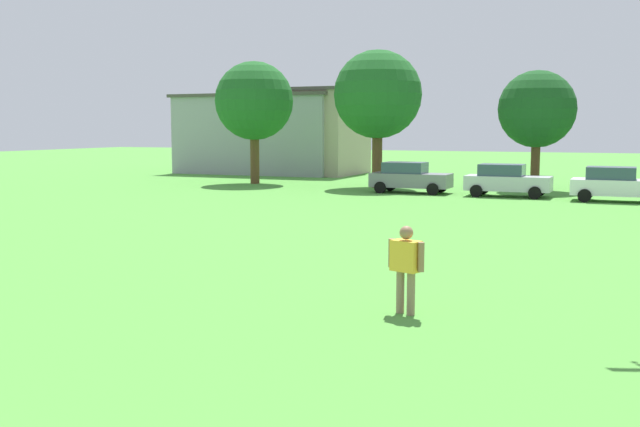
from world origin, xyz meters
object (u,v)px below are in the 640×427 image
tree_left (378,95)px  parked_car_silver_1 (507,180)px  adult_bystander (406,262)px  tree_far_left (254,101)px  parked_car_white_2 (616,184)px  tree_center_left (537,110)px  parked_car_gray_0 (409,177)px

tree_left → parked_car_silver_1: bearing=-20.1°
adult_bystander → parked_car_silver_1: 25.76m
tree_far_left → tree_left: tree_left is taller
parked_car_silver_1 → tree_far_left: tree_far_left is taller
parked_car_white_2 → tree_center_left: (-4.47, 5.19, 3.72)m
tree_far_left → tree_left: bearing=0.6°
parked_car_gray_0 → tree_far_left: size_ratio=0.56×
tree_left → tree_center_left: tree_left is taller
parked_car_white_2 → tree_far_left: tree_far_left is taller
parked_car_gray_0 → parked_car_white_2: same height
parked_car_silver_1 → tree_center_left: tree_center_left is taller
parked_car_white_2 → tree_left: (-13.40, 3.62, 4.62)m
parked_car_silver_1 → parked_car_gray_0: bearing=178.2°
tree_center_left → parked_car_white_2: bearing=-49.3°
parked_car_silver_1 → parked_car_white_2: size_ratio=1.00×
adult_bystander → tree_center_left: tree_center_left is taller
adult_bystander → tree_far_left: tree_far_left is taller
adult_bystander → parked_car_white_2: adult_bystander is taller
parked_car_white_2 → tree_left: tree_left is taller
adult_bystander → tree_center_left: size_ratio=0.25×
parked_car_gray_0 → tree_far_left: (-11.01, 2.71, 4.35)m
tree_center_left → tree_left: bearing=-170.0°
parked_car_white_2 → tree_far_left: size_ratio=0.56×
adult_bystander → parked_car_white_2: size_ratio=0.40×
parked_car_white_2 → tree_center_left: bearing=130.7°
tree_far_left → tree_center_left: 17.21m
adult_bystander → tree_center_left: bearing=-68.2°
parked_car_silver_1 → tree_left: tree_left is taller
parked_car_silver_1 → tree_left: size_ratio=0.53×
parked_car_gray_0 → adult_bystander: bearing=-73.8°
parked_car_white_2 → tree_center_left: tree_center_left is taller
tree_far_left → parked_car_gray_0: bearing=-13.8°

